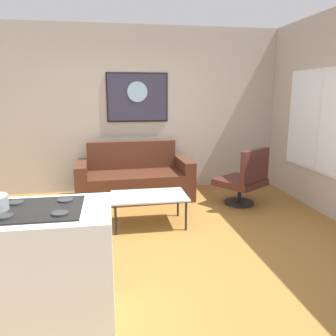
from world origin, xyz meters
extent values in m
cube|color=olive|center=(0.00, 0.00, -0.02)|extent=(6.40, 6.40, 0.04)
cube|color=#B1A697|center=(0.00, 2.42, 1.40)|extent=(6.40, 0.05, 2.80)
cube|color=#4C2718|center=(0.00, 1.84, 0.22)|extent=(1.52, 0.91, 0.43)
cube|color=#4C2718|center=(-0.02, 2.18, 0.67)|extent=(1.49, 0.23, 0.47)
cube|color=#4C2718|center=(-0.83, 1.80, 0.31)|extent=(0.22, 0.86, 0.63)
cube|color=#4C2718|center=(0.83, 1.87, 0.31)|extent=(0.22, 0.86, 0.63)
cube|color=silver|center=(0.10, 0.66, 0.39)|extent=(0.97, 0.61, 0.02)
cylinder|color=#232326|center=(-0.34, 0.40, 0.19)|extent=(0.03, 0.03, 0.38)
cylinder|color=#232326|center=(0.54, 0.40, 0.19)|extent=(0.03, 0.03, 0.38)
cylinder|color=#232326|center=(-0.34, 0.91, 0.19)|extent=(0.03, 0.03, 0.38)
cylinder|color=#232326|center=(0.54, 0.91, 0.19)|extent=(0.03, 0.03, 0.38)
cylinder|color=black|center=(1.58, 1.27, 0.02)|extent=(0.45, 0.45, 0.04)
cylinder|color=black|center=(1.58, 1.27, 0.20)|extent=(0.06, 0.06, 0.32)
cube|color=#47201C|center=(1.58, 1.27, 0.35)|extent=(0.88, 0.88, 0.10)
cube|color=#47201C|center=(1.72, 1.07, 0.65)|extent=(0.58, 0.43, 0.48)
cube|color=silver|center=(-1.15, -1.22, 0.46)|extent=(1.55, 0.70, 0.92)
cube|color=black|center=(-0.87, -1.22, 0.92)|extent=(0.60, 0.52, 0.01)
cylinder|color=#2D2D2D|center=(-1.04, -1.36, 0.93)|extent=(0.11, 0.11, 0.01)
cylinder|color=#2D2D2D|center=(-0.70, -1.36, 0.93)|extent=(0.11, 0.11, 0.01)
cylinder|color=#2D2D2D|center=(-1.04, -1.08, 0.93)|extent=(0.11, 0.11, 0.01)
cylinder|color=#2D2D2D|center=(-0.70, -1.08, 0.93)|extent=(0.11, 0.11, 0.01)
cube|color=black|center=(0.12, 2.39, 1.62)|extent=(1.04, 0.01, 0.83)
cube|color=#323044|center=(0.12, 2.38, 1.62)|extent=(0.99, 0.02, 0.78)
cylinder|color=#92B7D9|center=(0.12, 2.37, 1.71)|extent=(0.34, 0.01, 0.34)
cube|color=silver|center=(2.59, 0.90, 1.30)|extent=(0.02, 1.67, 1.48)
cube|color=white|center=(2.58, 0.90, 1.30)|extent=(0.01, 1.59, 1.40)
cube|color=silver|center=(2.58, 0.90, 1.30)|extent=(0.01, 0.04, 1.40)
camera|label=1|loc=(-0.36, -3.52, 1.69)|focal=36.27mm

